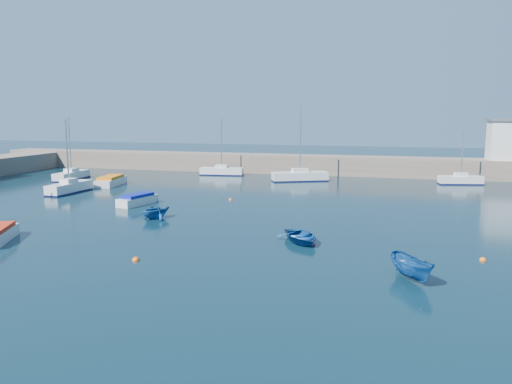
% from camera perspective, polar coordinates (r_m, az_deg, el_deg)
% --- Properties ---
extents(ground, '(220.00, 220.00, 0.00)m').
position_cam_1_polar(ground, '(29.37, -11.88, -8.16)').
color(ground, black).
rests_on(ground, ground).
extents(back_wall, '(96.00, 4.50, 2.60)m').
position_cam_1_polar(back_wall, '(72.44, 4.92, 3.18)').
color(back_wall, '#706156').
rests_on(back_wall, ground).
extents(sailboat_3, '(1.96, 6.02, 7.94)m').
position_cam_1_polar(sailboat_3, '(58.00, -20.56, 0.52)').
color(sailboat_3, silver).
rests_on(sailboat_3, ground).
extents(sailboat_4, '(2.05, 6.26, 8.14)m').
position_cam_1_polar(sailboat_4, '(69.79, -20.32, 1.83)').
color(sailboat_4, silver).
rests_on(sailboat_4, ground).
extents(sailboat_5, '(6.14, 2.34, 7.93)m').
position_cam_1_polar(sailboat_5, '(70.23, -3.95, 2.42)').
color(sailboat_5, silver).
rests_on(sailboat_5, ground).
extents(sailboat_6, '(7.29, 4.80, 9.32)m').
position_cam_1_polar(sailboat_6, '(64.15, 5.04, 1.83)').
color(sailboat_6, silver).
rests_on(sailboat_6, ground).
extents(sailboat_7, '(5.36, 2.60, 6.96)m').
position_cam_1_polar(sailboat_7, '(65.74, 22.34, 1.31)').
color(sailboat_7, silver).
rests_on(sailboat_7, ground).
extents(motorboat_1, '(2.49, 4.50, 1.05)m').
position_cam_1_polar(motorboat_1, '(48.51, -13.38, -0.85)').
color(motorboat_1, silver).
rests_on(motorboat_1, ground).
extents(motorboat_2, '(2.76, 5.73, 1.13)m').
position_cam_1_polar(motorboat_2, '(62.62, -16.24, 1.24)').
color(motorboat_2, silver).
rests_on(motorboat_2, ground).
extents(dinghy_center, '(4.29, 4.61, 0.78)m').
position_cam_1_polar(dinghy_center, '(33.69, 5.19, -5.10)').
color(dinghy_center, navy).
rests_on(dinghy_center, ground).
extents(dinghy_left, '(3.50, 3.69, 1.52)m').
position_cam_1_polar(dinghy_left, '(41.79, -11.44, -1.97)').
color(dinghy_left, navy).
rests_on(dinghy_left, ground).
extents(dinghy_right, '(2.80, 3.43, 1.27)m').
position_cam_1_polar(dinghy_right, '(27.32, 17.42, -8.31)').
color(dinghy_right, navy).
rests_on(dinghy_right, ground).
extents(buoy_0, '(0.43, 0.43, 0.43)m').
position_cam_1_polar(buoy_0, '(30.44, -13.58, -7.61)').
color(buoy_0, '#FF620D').
rests_on(buoy_0, ground).
extents(buoy_1, '(0.40, 0.40, 0.40)m').
position_cam_1_polar(buoy_1, '(33.19, 6.45, -6.03)').
color(buoy_1, '#B70D23').
rests_on(buoy_1, ground).
extents(buoy_2, '(0.40, 0.40, 0.40)m').
position_cam_1_polar(buoy_2, '(32.47, 24.50, -7.14)').
color(buoy_2, '#FF620D').
rests_on(buoy_2, ground).
extents(buoy_3, '(0.38, 0.38, 0.38)m').
position_cam_1_polar(buoy_3, '(49.90, -2.92, -0.92)').
color(buoy_3, '#FF620D').
rests_on(buoy_3, ground).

